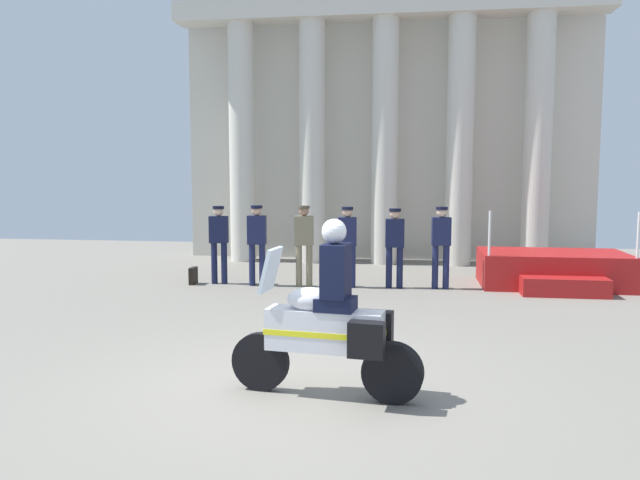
# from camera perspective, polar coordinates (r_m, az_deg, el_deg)

# --- Properties ---
(ground_plane) EXTENTS (28.00, 28.00, 0.00)m
(ground_plane) POSITION_cam_1_polar(r_m,az_deg,el_deg) (7.14, -2.38, -13.26)
(ground_plane) COLOR gray
(colonnade_backdrop) EXTENTS (11.00, 1.53, 7.29)m
(colonnade_backdrop) POSITION_cam_1_polar(r_m,az_deg,el_deg) (17.01, 6.01, 10.91)
(colonnade_backdrop) COLOR beige
(colonnade_backdrop) RESTS_ON ground_plane
(reviewing_stand) EXTENTS (2.95, 2.20, 1.62)m
(reviewing_stand) POSITION_cam_1_polar(r_m,az_deg,el_deg) (13.96, 20.42, -2.59)
(reviewing_stand) COLOR #A51919
(reviewing_stand) RESTS_ON ground_plane
(officer_in_row_0) EXTENTS (0.39, 0.25, 1.67)m
(officer_in_row_0) POSITION_cam_1_polar(r_m,az_deg,el_deg) (13.52, -9.18, 0.18)
(officer_in_row_0) COLOR #141938
(officer_in_row_0) RESTS_ON ground_plane
(officer_in_row_1) EXTENTS (0.39, 0.25, 1.69)m
(officer_in_row_1) POSITION_cam_1_polar(r_m,az_deg,el_deg) (13.18, -5.75, 0.14)
(officer_in_row_1) COLOR #191E42
(officer_in_row_1) RESTS_ON ground_plane
(officer_in_row_2) EXTENTS (0.39, 0.25, 1.69)m
(officer_in_row_2) POSITION_cam_1_polar(r_m,az_deg,el_deg) (13.04, -1.46, 0.10)
(officer_in_row_2) COLOR #7A7056
(officer_in_row_2) RESTS_ON ground_plane
(officer_in_row_3) EXTENTS (0.39, 0.25, 1.67)m
(officer_in_row_3) POSITION_cam_1_polar(r_m,az_deg,el_deg) (12.92, 2.49, -0.00)
(officer_in_row_3) COLOR #191E42
(officer_in_row_3) RESTS_ON ground_plane
(officer_in_row_4) EXTENTS (0.39, 0.25, 1.64)m
(officer_in_row_4) POSITION_cam_1_polar(r_m,az_deg,el_deg) (12.95, 6.80, -0.11)
(officer_in_row_4) COLOR #141938
(officer_in_row_4) RESTS_ON ground_plane
(officer_in_row_5) EXTENTS (0.39, 0.25, 1.68)m
(officer_in_row_5) POSITION_cam_1_polar(r_m,az_deg,el_deg) (12.99, 10.94, -0.05)
(officer_in_row_5) COLOR #191E42
(officer_in_row_5) RESTS_ON ground_plane
(motorcycle_with_rider) EXTENTS (2.09, 0.74, 1.90)m
(motorcycle_with_rider) POSITION_cam_1_polar(r_m,az_deg,el_deg) (6.64, 1.02, -7.60)
(motorcycle_with_rider) COLOR black
(motorcycle_with_rider) RESTS_ON ground_plane
(briefcase_on_ground) EXTENTS (0.10, 0.32, 0.36)m
(briefcase_on_ground) POSITION_cam_1_polar(r_m,az_deg,el_deg) (13.69, -11.44, -3.20)
(briefcase_on_ground) COLOR black
(briefcase_on_ground) RESTS_ON ground_plane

